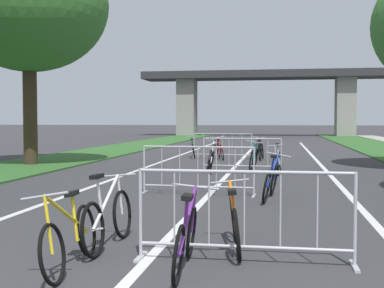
{
  "coord_description": "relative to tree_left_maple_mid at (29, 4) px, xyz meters",
  "views": [
    {
      "loc": [
        1.48,
        -2.66,
        1.61
      ],
      "look_at": [
        -0.92,
        11.46,
        0.94
      ],
      "focal_mm": 48.07,
      "sensor_mm": 36.0,
      "label": 1
    }
  ],
  "objects": [
    {
      "name": "lane_stripe_right_lane",
      "position": [
        10.12,
        2.85,
        -5.62
      ],
      "size": [
        0.14,
        34.12,
        0.01
      ],
      "primitive_type": "cube",
      "color": "silver",
      "rests_on": "ground"
    },
    {
      "name": "crowd_barrier_nearest",
      "position": [
        8.26,
        -11.13,
        -5.11
      ],
      "size": [
        2.47,
        0.46,
        1.05
      ],
      "rotation": [
        0.0,
        0.0,
        0.01
      ],
      "color": "#ADADB2",
      "rests_on": "ground"
    },
    {
      "name": "bicycle_white_0",
      "position": [
        6.53,
        -10.73,
        -5.26
      ],
      "size": [
        0.51,
        1.7,
        0.96
      ],
      "rotation": [
        0.0,
        0.0,
        -0.03
      ],
      "color": "black",
      "rests_on": "ground"
    },
    {
      "name": "lane_stripe_center",
      "position": [
        7.16,
        2.85,
        -5.62
      ],
      "size": [
        0.14,
        34.12,
        0.01
      ],
      "primitive_type": "cube",
      "color": "silver",
      "rests_on": "ground"
    },
    {
      "name": "tree_left_maple_mid",
      "position": [
        0.0,
        0.0,
        0.0
      ],
      "size": [
        5.54,
        5.54,
        8.0
      ],
      "color": "#3D2D1E",
      "rests_on": "ground"
    },
    {
      "name": "crowd_barrier_third",
      "position": [
        7.51,
        -0.95,
        -5.11
      ],
      "size": [
        2.49,
        0.57,
        1.05
      ],
      "rotation": [
        0.0,
        0.0,
        -0.05
      ],
      "color": "#ADADB2",
      "rests_on": "ground"
    },
    {
      "name": "bicycle_red_7",
      "position": [
        6.28,
        3.78,
        -5.26
      ],
      "size": [
        0.57,
        1.69,
        0.98
      ],
      "rotation": [
        0.0,
        0.0,
        3.39
      ],
      "color": "black",
      "rests_on": "ground"
    },
    {
      "name": "lane_stripe_left_lane",
      "position": [
        4.21,
        2.85,
        -5.62
      ],
      "size": [
        0.14,
        34.12,
        0.01
      ],
      "primitive_type": "cube",
      "color": "silver",
      "rests_on": "ground"
    },
    {
      "name": "crowd_barrier_second",
      "position": [
        6.93,
        -6.04,
        -5.11
      ],
      "size": [
        2.48,
        0.54,
        1.05
      ],
      "rotation": [
        0.0,
        0.0,
        -0.04
      ],
      "color": "#ADADB2",
      "rests_on": "ground"
    },
    {
      "name": "bicycle_black_2",
      "position": [
        7.93,
        3.8,
        -5.25
      ],
      "size": [
        0.48,
        1.72,
        0.93
      ],
      "rotation": [
        0.0,
        0.0,
        3.08
      ],
      "color": "black",
      "rests_on": "ground"
    },
    {
      "name": "bicycle_yellow_3",
      "position": [
        6.44,
        -11.7,
        -5.28
      ],
      "size": [
        0.48,
        1.7,
        0.92
      ],
      "rotation": [
        0.0,
        0.0,
        3.21
      ],
      "color": "black",
      "rests_on": "ground"
    },
    {
      "name": "bicycle_green_8",
      "position": [
        5.06,
        4.58,
        -5.28
      ],
      "size": [
        0.64,
        1.67,
        0.93
      ],
      "rotation": [
        0.0,
        0.0,
        0.19
      ],
      "color": "black",
      "rests_on": "ground"
    },
    {
      "name": "overpass_bridge",
      "position": [
        7.16,
        34.53,
        -0.91
      ],
      "size": [
        24.11,
        4.03,
        6.38
      ],
      "color": "#2D2D30",
      "rests_on": "ground"
    },
    {
      "name": "crowd_barrier_fourth",
      "position": [
        6.35,
        4.15,
        -5.11
      ],
      "size": [
        2.49,
        0.57,
        1.05
      ],
      "rotation": [
        0.0,
        0.0,
        -0.05
      ],
      "color": "#ADADB2",
      "rests_on": "ground"
    },
    {
      "name": "grass_verge_left",
      "position": [
        0.06,
        9.91,
        -5.6
      ],
      "size": [
        3.46,
        58.98,
        0.05
      ],
      "primitive_type": "cube",
      "color": "#2D5B26",
      "rests_on": "ground"
    },
    {
      "name": "bicycle_white_10",
      "position": [
        6.58,
        -1.33,
        -5.25
      ],
      "size": [
        0.53,
        1.73,
        0.99
      ],
      "rotation": [
        0.0,
        0.0,
        0.18
      ],
      "color": "black",
      "rests_on": "ground"
    },
    {
      "name": "bicycle_teal_5",
      "position": [
        7.86,
        -0.56,
        -5.24
      ],
      "size": [
        0.53,
        1.74,
        0.98
      ],
      "rotation": [
        0.0,
        0.0,
        3.07
      ],
      "color": "black",
      "rests_on": "ground"
    },
    {
      "name": "bicycle_silver_1",
      "position": [
        7.71,
        4.64,
        -5.26
      ],
      "size": [
        0.49,
        1.61,
        0.93
      ],
      "rotation": [
        0.0,
        0.0,
        3.07
      ],
      "color": "black",
      "rests_on": "ground"
    },
    {
      "name": "bicycle_blue_6",
      "position": [
        8.49,
        -6.47,
        -5.26
      ],
      "size": [
        0.6,
        1.76,
        0.94
      ],
      "rotation": [
        0.0,
        0.0,
        -0.12
      ],
      "color": "black",
      "rests_on": "ground"
    },
    {
      "name": "bicycle_orange_4",
      "position": [
        8.11,
        -10.58,
        -5.29
      ],
      "size": [
        0.52,
        1.66,
        0.84
      ],
      "rotation": [
        0.0,
        0.0,
        0.13
      ],
      "color": "black",
      "rests_on": "ground"
    },
    {
      "name": "bicycle_silver_11",
      "position": [
        8.64,
        -1.39,
        -5.27
      ],
      "size": [
        0.48,
        1.72,
        0.92
      ],
      "rotation": [
        0.0,
        0.0,
        3.06
      ],
      "color": "black",
      "rests_on": "ground"
    },
    {
      "name": "bicycle_purple_9",
      "position": [
        7.68,
        -11.57,
        -5.27
      ],
      "size": [
        0.54,
        1.65,
        0.89
      ],
      "rotation": [
        0.0,
        0.0,
        0.05
      ],
      "color": "black",
      "rests_on": "ground"
    }
  ]
}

